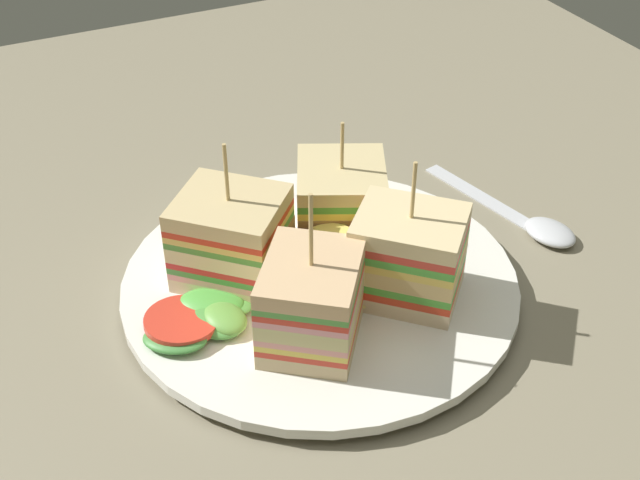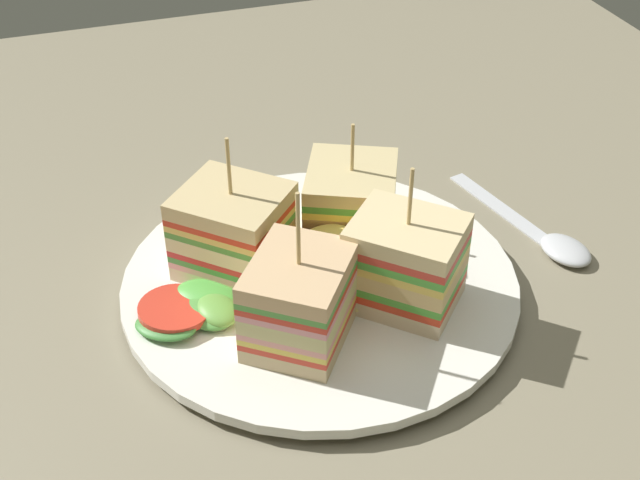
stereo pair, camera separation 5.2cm
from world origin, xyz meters
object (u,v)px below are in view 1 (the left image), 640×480
sandwich_wedge_0 (232,238)px  plate (320,284)px  spoon (534,224)px  sandwich_wedge_1 (312,302)px  sandwich_wedge_2 (408,256)px  sandwich_wedge_3 (341,200)px  chip_pile (330,271)px

sandwich_wedge_0 → plate: bearing=13.4°
spoon → sandwich_wedge_1: bearing=-89.7°
spoon → sandwich_wedge_2: bearing=-87.5°
sandwich_wedge_3 → spoon: 14.25cm
sandwich_wedge_1 → sandwich_wedge_2: bearing=-44.5°
plate → sandwich_wedge_1: (-4.72, 2.79, 3.21)cm
sandwich_wedge_2 → spoon: (3.46, -12.62, -3.73)cm
spoon → sandwich_wedge_3: bearing=-120.9°
plate → sandwich_wedge_3: sandwich_wedge_3 is taller
sandwich_wedge_0 → chip_pile: sandwich_wedge_0 is taller
plate → sandwich_wedge_3: bearing=-40.6°
sandwich_wedge_0 → sandwich_wedge_2: (-6.32, -8.89, 0.02)cm
plate → sandwich_wedge_2: 6.44cm
sandwich_wedge_2 → chip_pile: 5.00cm
chip_pile → spoon: (0.77, -16.47, -2.02)cm
sandwich_wedge_1 → chip_pile: bearing=-2.4°
plate → sandwich_wedge_0: 6.43cm
plate → chip_pile: chip_pile is taller
sandwich_wedge_2 → chip_pile: (2.70, 3.85, -1.71)cm
sandwich_wedge_1 → spoon: sandwich_wedge_1 is taller
sandwich_wedge_1 → chip_pile: (3.80, -3.06, -1.55)cm
sandwich_wedge_3 → spoon: size_ratio=0.60×
sandwich_wedge_0 → sandwich_wedge_1: 7.69cm
sandwich_wedge_1 → chip_pile: sandwich_wedge_1 is taller
plate → sandwich_wedge_2: sandwich_wedge_2 is taller
plate → chip_pile: size_ratio=3.29×
plate → sandwich_wedge_1: bearing=149.4°
sandwich_wedge_1 → sandwich_wedge_2: 7.00cm
sandwich_wedge_0 → sandwich_wedge_3: bearing=52.8°
sandwich_wedge_3 → chip_pile: (-5.08, 3.29, -1.27)cm
sandwich_wedge_0 → sandwich_wedge_1: size_ratio=0.95×
plate → spoon: bearing=-90.5°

